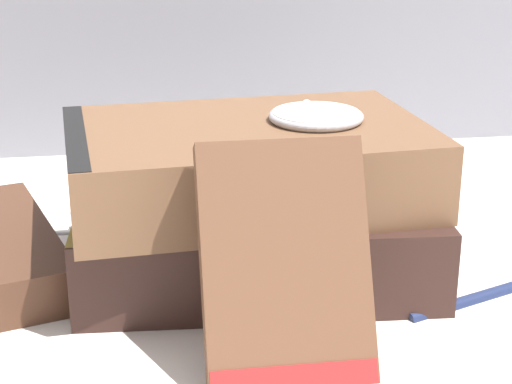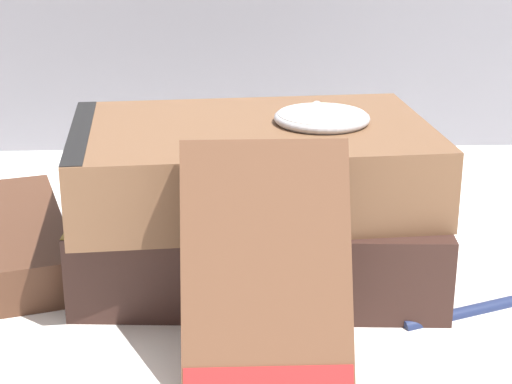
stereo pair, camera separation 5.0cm
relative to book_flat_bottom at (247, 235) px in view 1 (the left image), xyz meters
The scene contains 7 objects.
ground_plane 0.08m from the book_flat_bottom, 132.59° to the right, with size 3.00×3.00×0.00m, color white.
book_flat_bottom is the anchor object (origin of this frame).
book_flat_top 0.05m from the book_flat_bottom, 137.99° to the right, with size 0.23×0.16×0.05m.
book_leaning_front 0.12m from the book_flat_bottom, 88.73° to the right, with size 0.08×0.07×0.12m.
pocket_watch 0.09m from the book_flat_bottom, ahead, with size 0.06×0.06×0.01m.
reading_glasses 0.15m from the book_flat_bottom, 131.23° to the left, with size 0.11×0.07×0.00m.
fountain_pen 0.16m from the book_flat_bottom, 20.23° to the right, with size 0.14×0.06×0.01m.
Camera 1 is at (-0.02, -0.44, 0.24)m, focal length 60.00 mm.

